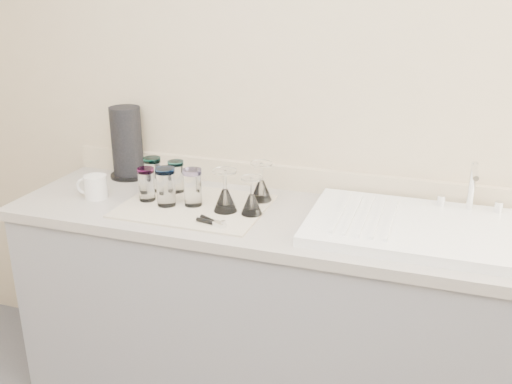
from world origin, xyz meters
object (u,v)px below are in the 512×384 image
(tumbler_magenta, at_px, (146,184))
(paper_towel_roll, at_px, (127,143))
(tumbler_cyan, at_px, (176,176))
(white_mug, at_px, (95,187))
(tumbler_blue, at_px, (166,186))
(goblet_front_left, at_px, (225,197))
(goblet_front_right, at_px, (252,202))
(sink_unit, at_px, (427,228))
(can_opener, at_px, (212,222))
(goblet_back_right, at_px, (261,187))
(tumbler_teal, at_px, (153,174))
(tumbler_lavender, at_px, (193,187))

(tumbler_magenta, xyz_separation_m, paper_towel_roll, (-0.23, 0.25, 0.08))
(tumbler_cyan, bearing_deg, white_mug, -151.60)
(tumbler_blue, relative_size, goblet_front_left, 0.93)
(tumbler_magenta, height_order, goblet_front_right, goblet_front_right)
(sink_unit, distance_m, can_opener, 0.76)
(white_mug, bearing_deg, can_opener, -11.35)
(tumbler_cyan, relative_size, goblet_back_right, 0.84)
(sink_unit, distance_m, tumbler_teal, 1.10)
(tumbler_magenta, height_order, tumbler_lavender, tumbler_lavender)
(tumbler_lavender, xyz_separation_m, goblet_back_right, (0.23, 0.14, -0.02))
(tumbler_magenta, xyz_separation_m, can_opener, (0.34, -0.14, -0.06))
(goblet_front_left, relative_size, goblet_front_right, 1.12)
(sink_unit, relative_size, paper_towel_roll, 2.59)
(sink_unit, relative_size, tumbler_cyan, 6.29)
(can_opener, bearing_deg, tumbler_magenta, 157.55)
(tumbler_lavender, height_order, can_opener, tumbler_lavender)
(tumbler_blue, bearing_deg, sink_unit, 3.84)
(goblet_front_right, xyz_separation_m, white_mug, (-0.66, -0.02, -0.01))
(tumbler_teal, distance_m, tumbler_lavender, 0.25)
(goblet_front_left, bearing_deg, sink_unit, 3.69)
(tumbler_cyan, height_order, tumbler_magenta, tumbler_magenta)
(sink_unit, bearing_deg, tumbler_lavender, -177.96)
(can_opener, bearing_deg, paper_towel_roll, 145.27)
(tumbler_cyan, bearing_deg, goblet_front_left, -26.57)
(tumbler_teal, height_order, goblet_front_left, goblet_front_left)
(tumbler_teal, height_order, tumbler_magenta, tumbler_teal)
(tumbler_cyan, distance_m, paper_towel_roll, 0.33)
(tumbler_blue, height_order, tumbler_lavender, tumbler_blue)
(goblet_back_right, bearing_deg, paper_towel_roll, 170.63)
(sink_unit, distance_m, tumbler_cyan, 1.01)
(paper_towel_roll, bearing_deg, white_mug, -87.93)
(goblet_front_right, bearing_deg, tumbler_lavender, 176.81)
(tumbler_cyan, height_order, goblet_front_right, goblet_front_right)
(can_opener, xyz_separation_m, paper_towel_roll, (-0.57, 0.39, 0.14))
(tumbler_teal, xyz_separation_m, white_mug, (-0.19, -0.14, -0.03))
(goblet_front_left, bearing_deg, tumbler_lavender, 173.44)
(sink_unit, bearing_deg, tumbler_cyan, 175.02)
(tumbler_teal, bearing_deg, paper_towel_roll, 144.08)
(paper_towel_roll, bearing_deg, tumbler_lavender, -29.80)
(tumbler_magenta, bearing_deg, goblet_back_right, 18.70)
(tumbler_magenta, relative_size, goblet_front_left, 0.81)
(tumbler_teal, relative_size, can_opener, 1.15)
(goblet_front_right, relative_size, white_mug, 1.06)
(goblet_back_right, bearing_deg, tumbler_lavender, -149.95)
(tumbler_blue, bearing_deg, goblet_front_left, 4.31)
(tumbler_blue, distance_m, goblet_front_right, 0.34)
(tumbler_blue, distance_m, tumbler_lavender, 0.10)
(goblet_front_left, relative_size, white_mug, 1.20)
(tumbler_blue, bearing_deg, white_mug, -179.48)
(tumbler_lavender, bearing_deg, goblet_front_left, -6.56)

